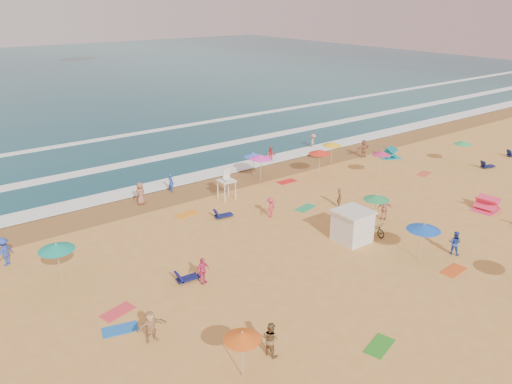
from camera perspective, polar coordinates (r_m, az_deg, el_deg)
ground at (r=31.47m, az=2.58°, el=-6.84°), size 220.00×220.00×0.00m
wet_sand at (r=40.99m, az=-8.49°, el=-0.10°), size 220.00×220.00×0.00m
surf_foam at (r=48.51m, az=-13.51°, el=3.08°), size 200.00×18.70×0.05m
cabana at (r=32.96m, az=10.94°, el=-3.92°), size 2.00×2.00×2.00m
cabana_roof at (r=32.53m, az=11.07°, el=-2.23°), size 2.20×2.20×0.12m
bicycle at (r=34.33m, az=13.42°, el=-4.02°), size 0.84×1.90×0.97m
lifeguard_stand at (r=39.02m, az=-3.39°, el=0.62°), size 1.20×1.20×2.10m
beach_umbrellas at (r=31.00m, az=0.90°, el=-2.76°), size 57.05×30.61×0.77m
loungers at (r=32.68m, az=15.75°, el=-6.23°), size 42.33×20.55×0.34m
towels at (r=30.38m, az=4.34°, el=-7.96°), size 49.27×23.10×0.03m
popup_tents at (r=45.87m, az=19.44°, el=2.02°), size 6.96×14.93×1.20m
beachgoers at (r=35.25m, az=-2.71°, el=-2.17°), size 48.37×24.45×2.02m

